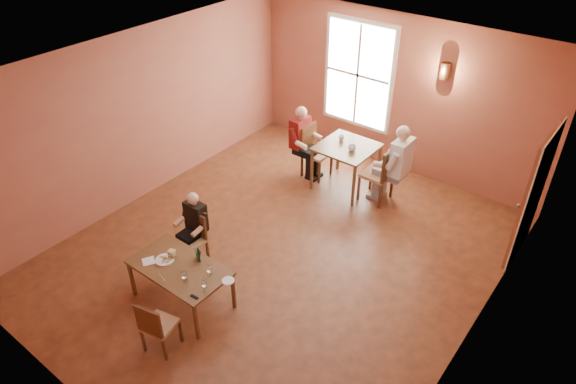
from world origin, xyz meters
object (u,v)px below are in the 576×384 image
Objects in this scene: chair_diner_white at (377,173)px; chair_diner_maroon at (317,152)px; chair_empty at (159,324)px; main_table at (182,284)px; chair_diner_main at (190,241)px; second_table at (346,167)px; diner_white at (380,164)px; diner_main at (188,235)px; diner_maroon at (316,144)px.

chair_diner_maroon is at bearing 90.00° from chair_diner_white.
chair_empty is 0.81× the size of chair_diner_maroon.
main_table is 1.27× the size of chair_diner_white.
main_table is 1.65× the size of chair_diner_main.
chair_diner_maroon is at bearing 180.00° from second_table.
chair_diner_white is at bearing -112.79° from chair_diner_main.
chair_empty is at bearing 173.65° from diner_white.
chair_diner_main is 0.57× the size of diner_white.
diner_main is 3.57m from diner_white.
chair_diner_white reaches higher than second_table.
chair_diner_maroon is 0.17m from diner_maroon.
diner_maroon reaches higher than chair_empty.
main_table is 0.83m from diner_main.
chair_diner_maroon reaches higher than chair_empty.
diner_main is at bearing 156.95° from diner_white.
main_table is 3.90m from second_table.
chair_empty is 4.69m from diner_maroon.
chair_diner_white is at bearing 0.00° from second_table.
chair_diner_white is at bearing -112.61° from diner_main.
diner_white is at bearing 90.00° from diner_maroon.
chair_diner_maroon is (0.06, 3.28, -0.04)m from diner_main.
second_table reaches higher than chair_empty.
diner_white is 1.35m from chair_diner_maroon.
diner_maroon is at bearing -90.00° from chair_diner_maroon.
main_table is 1.35× the size of chair_diner_maroon.
chair_empty is at bearing 174.02° from chair_diner_white.
main_table is 0.83m from chair_diner_main.
diner_white reaches higher than chair_empty.
chair_diner_main is at bearing -90.00° from diner_main.
diner_maroon is at bearing -90.60° from diner_main.
diner_maroon reaches higher than chair_diner_maroon.
diner_main is at bearing 157.39° from chair_diner_white.
main_table is at bearing 167.07° from diner_white.
chair_diner_white is (1.36, 3.28, -0.01)m from diner_main.
chair_empty is at bearing 122.94° from chair_diner_main.
chair_diner_maroon is (0.06, 3.25, 0.09)m from chair_diner_main.
diner_maroon is (-0.47, 3.90, 0.35)m from main_table.
chair_empty is at bearing -61.76° from main_table.
diner_white is (0.89, 3.90, 0.42)m from main_table.
diner_white is 1.45× the size of chair_diner_maroon.
chair_diner_maroon is (-0.65, 0.00, 0.08)m from second_table.
diner_main is 1.13× the size of second_table.
diner_main reaches higher than second_table.
diner_white is at bearing 90.00° from chair_diner_maroon.
chair_diner_main is 1.01× the size of chair_empty.
second_table is (0.21, 3.90, 0.11)m from main_table.
diner_white is (0.51, 4.61, 0.33)m from chair_empty.
second_table is at bearing 90.00° from diner_maroon.
second_table is (-0.17, 4.61, 0.02)m from chair_empty.
chair_diner_main is 3.26m from diner_maroon.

